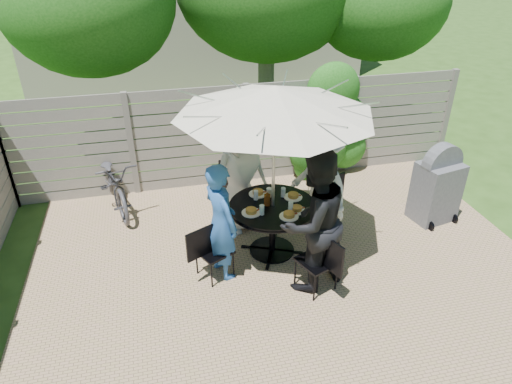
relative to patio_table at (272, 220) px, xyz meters
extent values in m
plane|color=#2B4A17|center=(0.11, -0.78, -0.56)|extent=(60.00, 60.00, 0.00)
cube|color=#A27E5E|center=(0.11, -0.28, -0.55)|extent=(7.00, 6.00, 0.02)
cube|color=gray|center=(0.11, 2.22, 0.37)|extent=(8.00, 0.10, 1.85)
ellipsoid|color=#195212|center=(1.51, 2.07, 0.34)|extent=(1.20, 0.70, 1.80)
ellipsoid|color=#184911|center=(-2.39, 4.22, 2.41)|extent=(3.20, 3.20, 2.72)
ellipsoid|color=#184911|center=(3.31, 4.02, 2.27)|extent=(2.80, 2.80, 2.38)
cylinder|color=black|center=(0.00, 0.00, 0.22)|extent=(1.57, 1.57, 0.03)
cylinder|color=black|center=(0.00, 0.00, -0.17)|extent=(0.09, 0.09, 0.78)
cylinder|color=black|center=(0.00, 0.00, -0.53)|extent=(0.65, 0.65, 0.04)
cylinder|color=silver|center=(0.00, 0.00, 0.62)|extent=(0.04, 0.04, 2.35)
cone|color=beige|center=(0.00, 0.00, 1.74)|extent=(3.31, 3.31, 0.36)
cube|color=black|center=(-0.35, 0.88, -0.10)|extent=(0.60, 0.60, 0.04)
cube|color=black|center=(-0.44, 1.09, 0.15)|extent=(0.21, 0.42, 0.46)
imported|color=silver|center=(-0.30, 0.77, 0.36)|extent=(1.04, 0.87, 1.83)
cube|color=black|center=(-0.88, -0.35, -0.14)|extent=(0.55, 0.55, 0.03)
cube|color=black|center=(-1.07, -0.44, 0.08)|extent=(0.38, 0.20, 0.42)
imported|color=#24569E|center=(-0.77, -0.30, 0.28)|extent=(0.59, 0.71, 1.66)
cube|color=black|center=(0.35, -0.88, -0.11)|extent=(0.57, 0.57, 0.03)
cube|color=black|center=(0.43, -1.09, 0.12)|extent=(0.19, 0.41, 0.44)
imported|color=black|center=(0.30, -0.77, 0.42)|extent=(1.15, 1.03, 1.95)
cube|color=black|center=(0.88, 0.35, -0.12)|extent=(0.57, 0.57, 0.03)
cube|color=black|center=(1.08, 0.44, 0.12)|extent=(0.40, 0.21, 0.44)
imported|color=silver|center=(0.77, 0.30, 0.31)|extent=(1.00, 1.27, 1.72)
cylinder|color=white|center=(-0.13, 0.34, 0.25)|extent=(0.26, 0.26, 0.01)
cylinder|color=#C08E38|center=(-0.13, 0.34, 0.28)|extent=(0.15, 0.15, 0.05)
cylinder|color=white|center=(-0.34, -0.13, 0.25)|extent=(0.26, 0.26, 0.01)
cylinder|color=#C08E38|center=(-0.34, -0.13, 0.28)|extent=(0.15, 0.15, 0.05)
cylinder|color=white|center=(0.13, -0.34, 0.25)|extent=(0.26, 0.26, 0.01)
cylinder|color=#C08E38|center=(0.13, -0.34, 0.28)|extent=(0.15, 0.15, 0.05)
cylinder|color=white|center=(0.34, 0.13, 0.25)|extent=(0.26, 0.26, 0.01)
cylinder|color=#C08E38|center=(0.34, 0.13, 0.28)|extent=(0.15, 0.15, 0.05)
cylinder|color=white|center=(0.28, -0.21, 0.25)|extent=(0.24, 0.24, 0.01)
cylinder|color=#C08E38|center=(0.28, -0.21, 0.28)|extent=(0.14, 0.14, 0.05)
cylinder|color=silver|center=(-0.19, 0.20, 0.31)|extent=(0.07, 0.07, 0.14)
cylinder|color=silver|center=(-0.20, -0.19, 0.31)|extent=(0.07, 0.07, 0.14)
cylinder|color=silver|center=(0.19, -0.20, 0.31)|extent=(0.07, 0.07, 0.14)
cylinder|color=silver|center=(0.20, 0.19, 0.31)|extent=(0.07, 0.07, 0.14)
cylinder|color=#59280C|center=(-0.07, 0.02, 0.32)|extent=(0.09, 0.09, 0.16)
cylinder|color=#C6B293|center=(0.01, 0.24, 0.30)|extent=(0.08, 0.08, 0.12)
imported|color=#333338|center=(-2.23, 1.82, -0.09)|extent=(1.05, 1.89, 0.94)
cube|color=#5D5D62|center=(2.74, 0.25, -0.06)|extent=(0.73, 0.62, 0.99)
cylinder|color=#5D5D62|center=(2.74, 0.25, 0.44)|extent=(0.68, 0.33, 0.66)
camera|label=1|loc=(-1.45, -5.16, 3.54)|focal=32.00mm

